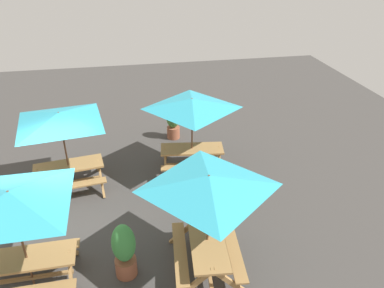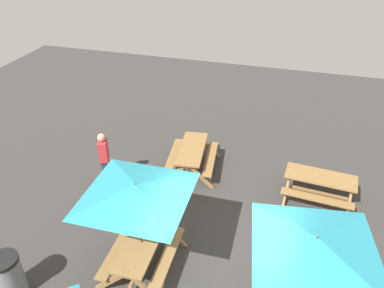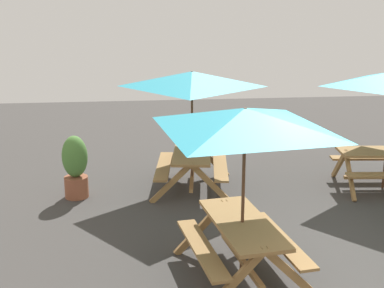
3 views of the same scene
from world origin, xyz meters
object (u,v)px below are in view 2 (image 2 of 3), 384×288
(picnic_table_2, at_px, (314,251))
(trash_bin_gray, at_px, (9,276))
(picnic_table_0, at_px, (192,154))
(picnic_table_5, at_px, (137,197))
(person_standing, at_px, (105,159))
(picnic_table_3, at_px, (320,182))

(picnic_table_2, bearing_deg, trash_bin_gray, -89.19)
(picnic_table_0, xyz_separation_m, picnic_table_5, (3.76, -0.02, 1.43))
(trash_bin_gray, xyz_separation_m, person_standing, (-3.73, 0.24, 0.39))
(picnic_table_3, height_order, picnic_table_5, picnic_table_5)
(picnic_table_3, relative_size, person_standing, 1.15)
(picnic_table_2, distance_m, picnic_table_3, 4.11)
(trash_bin_gray, bearing_deg, picnic_table_5, 119.90)
(picnic_table_2, relative_size, person_standing, 1.68)
(picnic_table_2, distance_m, picnic_table_5, 3.31)
(picnic_table_0, xyz_separation_m, person_standing, (1.35, -2.09, 0.32))
(picnic_table_5, bearing_deg, trash_bin_gray, -60.98)
(picnic_table_2, distance_m, person_standing, 6.17)
(picnic_table_3, distance_m, picnic_table_5, 5.16)
(picnic_table_3, bearing_deg, person_standing, -165.08)
(trash_bin_gray, height_order, person_standing, person_standing)
(picnic_table_0, xyz_separation_m, trash_bin_gray, (5.09, -2.33, -0.07))
(picnic_table_5, distance_m, person_standing, 3.36)
(picnic_table_0, bearing_deg, picnic_table_2, 31.15)
(picnic_table_2, bearing_deg, picnic_table_5, -105.89)
(picnic_table_5, bearing_deg, picnic_table_3, 132.25)
(picnic_table_0, height_order, picnic_table_2, picnic_table_2)
(picnic_table_5, height_order, person_standing, picnic_table_5)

